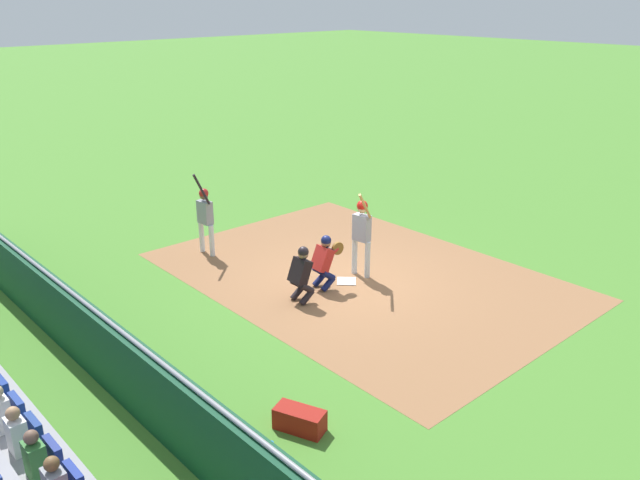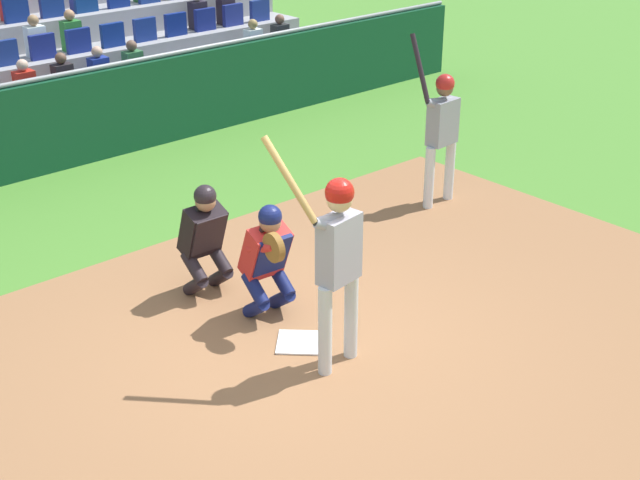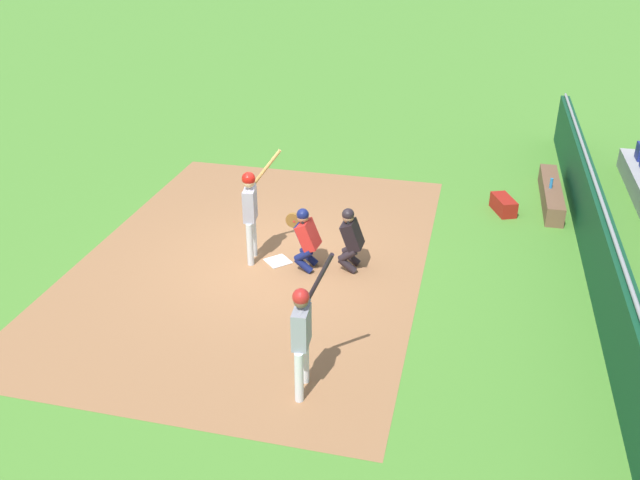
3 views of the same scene
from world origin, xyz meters
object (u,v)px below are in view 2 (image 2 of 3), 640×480
Objects in this scene: on_deck_batter at (442,125)px; home_plate_umpire at (205,234)px; catcher_crouching at (268,255)px; home_plate_marker at (299,342)px; batter_at_plate at (337,252)px.

home_plate_umpire is at bearing -0.06° from on_deck_batter.
home_plate_umpire is (0.17, -0.85, -0.01)m from catcher_crouching.
catcher_crouching is 0.99× the size of home_plate_umpire.
on_deck_batter reaches higher than home_plate_marker.
catcher_crouching is 0.57× the size of on_deck_batter.
catcher_crouching is at bearing 101.60° from home_plate_umpire.
home_plate_marker is 0.19× the size of on_deck_batter.
home_plate_marker is 1.28m from batter_at_plate.
home_plate_marker is 4.11m from on_deck_batter.
batter_at_plate is 1.73× the size of home_plate_umpire.
batter_at_plate reaches higher than home_plate_marker.
batter_at_plate is 1.74× the size of catcher_crouching.
home_plate_umpire is at bearing -87.42° from home_plate_marker.
on_deck_batter is (-3.59, -0.84, 0.38)m from catcher_crouching.
on_deck_batter is (-3.76, 0.00, 0.39)m from home_plate_umpire.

